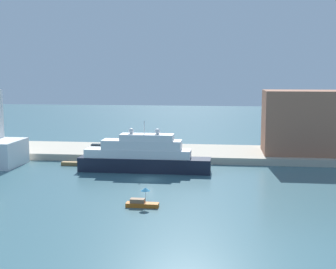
{
  "coord_description": "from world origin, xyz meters",
  "views": [
    {
      "loc": [
        14.35,
        -83.45,
        20.13
      ],
      "look_at": [
        3.31,
        6.0,
        7.95
      ],
      "focal_mm": 48.49,
      "sensor_mm": 36.0,
      "label": 1
    }
  ],
  "objects": [
    {
      "name": "ground",
      "position": [
        0.0,
        0.0,
        0.0
      ],
      "size": [
        400.0,
        400.0,
        0.0
      ],
      "primitive_type": "plane",
      "color": "#3D6670"
    },
    {
      "name": "small_motorboat",
      "position": [
        2.21,
        -17.7,
        0.8
      ],
      "size": [
        4.99,
        1.42,
        3.02
      ],
      "color": "#C66019",
      "rests_on": "ground"
    },
    {
      "name": "mooring_bollard",
      "position": [
        -2.26,
        17.09,
        1.97
      ],
      "size": [
        0.43,
        0.43,
        0.82
      ],
      "primitive_type": "cylinder",
      "color": "black",
      "rests_on": "quay_dock"
    },
    {
      "name": "harbor_building",
      "position": [
        32.55,
        24.47,
        8.89
      ],
      "size": [
        17.8,
        12.16,
        14.66
      ],
      "primitive_type": "cube",
      "color": "#9E664C",
      "rests_on": "quay_dock"
    },
    {
      "name": "work_barge",
      "position": [
        -18.22,
        11.48,
        0.38
      ],
      "size": [
        5.62,
        1.46,
        0.76
      ],
      "primitive_type": "cube",
      "color": "olive",
      "rests_on": "ground"
    },
    {
      "name": "quay_dock",
      "position": [
        0.0,
        25.5,
        0.78
      ],
      "size": [
        110.0,
        19.0,
        1.56
      ],
      "primitive_type": "cube",
      "color": "#B7AD99",
      "rests_on": "ground"
    },
    {
      "name": "parked_car",
      "position": [
        -16.24,
        23.28,
        2.16
      ],
      "size": [
        4.5,
        1.62,
        1.4
      ],
      "color": "#1E4C99",
      "rests_on": "quay_dock"
    },
    {
      "name": "large_yacht",
      "position": [
        -2.09,
        7.13,
        3.14
      ],
      "size": [
        27.22,
        4.68,
        10.52
      ],
      "color": "black",
      "rests_on": "ground"
    },
    {
      "name": "person_figure",
      "position": [
        -12.27,
        22.92,
        2.32
      ],
      "size": [
        0.36,
        0.36,
        1.65
      ],
      "color": "#4C4C4C",
      "rests_on": "quay_dock"
    }
  ]
}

